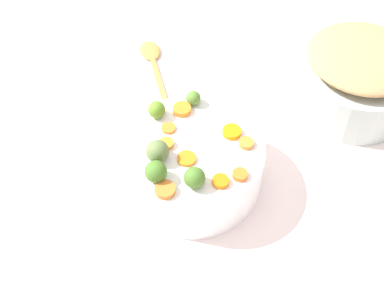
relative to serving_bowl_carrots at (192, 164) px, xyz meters
name	(u,v)px	position (x,y,z in m)	size (l,w,h in m)	color
tabletop	(186,196)	(0.00, 0.04, -0.06)	(2.40, 2.40, 0.02)	white
serving_bowl_carrots	(192,164)	(0.00, 0.00, 0.00)	(0.28, 0.28, 0.10)	white
metal_pot	(355,84)	(-0.27, -0.33, 0.00)	(0.27, 0.27, 0.11)	#B1BEB8
stuffing_mound	(364,57)	(-0.27, -0.33, 0.08)	(0.24, 0.24, 0.05)	tan
carrot_slice_0	(221,181)	(-0.07, 0.06, 0.06)	(0.03, 0.03, 0.01)	orange
carrot_slice_1	(241,173)	(-0.10, 0.03, 0.06)	(0.03, 0.03, 0.01)	orange
carrot_slice_2	(165,190)	(0.01, 0.11, 0.06)	(0.04, 0.04, 0.01)	orange
carrot_slice_3	(166,144)	(0.05, 0.01, 0.06)	(0.03, 0.03, 0.01)	orange
carrot_slice_4	(185,158)	(0.00, 0.03, 0.06)	(0.04, 0.04, 0.01)	orange
carrot_slice_5	(168,128)	(0.06, -0.03, 0.06)	(0.03, 0.03, 0.01)	orange
carrot_slice_6	(182,109)	(0.05, -0.08, 0.06)	(0.04, 0.04, 0.01)	orange
carrot_slice_7	(232,132)	(-0.06, -0.06, 0.06)	(0.04, 0.04, 0.01)	orange
carrot_slice_8	(246,143)	(-0.10, -0.04, 0.06)	(0.03, 0.03, 0.01)	orange
brussels_sprout_0	(157,151)	(0.05, 0.05, 0.07)	(0.04, 0.04, 0.04)	#607740
brussels_sprout_1	(156,172)	(0.04, 0.09, 0.07)	(0.04, 0.04, 0.04)	#457527
brussels_sprout_2	(157,110)	(0.09, -0.05, 0.07)	(0.03, 0.03, 0.03)	#5C8725
brussels_sprout_3	(195,178)	(-0.03, 0.08, 0.07)	(0.04, 0.04, 0.04)	#477427
brussels_sprout_4	(193,98)	(0.04, -0.11, 0.07)	(0.03, 0.03, 0.03)	#54822F
wooden_spoon	(153,62)	(0.21, -0.31, -0.05)	(0.18, 0.26, 0.01)	#BB8B42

